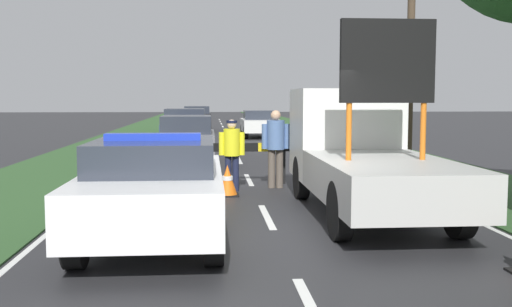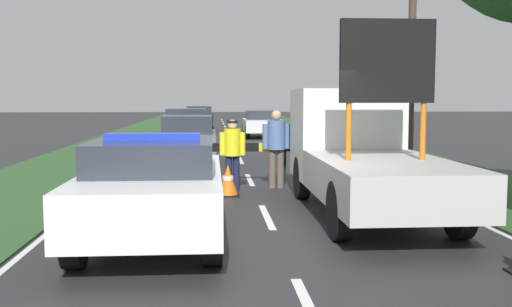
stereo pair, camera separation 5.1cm
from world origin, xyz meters
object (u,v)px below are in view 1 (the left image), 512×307
work_truck (360,151)px  queued_car_suv_grey (187,139)px  police_car (155,187)px  utility_pole (411,39)px  queued_car_sedan_black (197,118)px  pedestrian_civilian (276,142)px  queued_car_hatch_blue (185,128)px  traffic_cone_near_police (182,186)px  police_officer (232,149)px  road_barrier (239,150)px  traffic_cone_near_truck (227,180)px  queued_car_van_white (260,123)px

work_truck → queued_car_suv_grey: (-3.48, 7.94, -0.30)m
police_car → utility_pole: utility_pole is taller
work_truck → queued_car_sedan_black: 27.19m
pedestrian_civilian → queued_car_hatch_blue: (-2.51, 11.34, -0.21)m
traffic_cone_near_police → queued_car_hatch_blue: bearing=91.9°
queued_car_suv_grey → utility_pole: 7.36m
work_truck → queued_car_hatch_blue: size_ratio=1.34×
police_officer → queued_car_hatch_blue: bearing=-78.1°
work_truck → utility_pole: (2.53, 4.76, 2.51)m
road_barrier → traffic_cone_near_truck: bearing=-104.5°
road_barrier → queued_car_suv_grey: bearing=104.4°
police_car → road_barrier: size_ratio=1.67×
queued_car_suv_grey → queued_car_van_white: (3.38, 12.64, -0.05)m
pedestrian_civilian → traffic_cone_near_police: pedestrian_civilian is taller
traffic_cone_near_truck → queued_car_suv_grey: 6.28m
traffic_cone_near_police → queued_car_suv_grey: queued_car_suv_grey is taller
queued_car_van_white → utility_pole: 16.29m
queued_car_van_white → queued_car_hatch_blue: bearing=60.3°
work_truck → pedestrian_civilian: (-1.26, 2.81, -0.04)m
road_barrier → police_officer: (-0.22, -1.08, 0.13)m
queued_car_hatch_blue → utility_pole: utility_pole is taller
police_officer → traffic_cone_near_police: size_ratio=2.46×
work_truck → queued_car_sedan_black: work_truck is taller
queued_car_hatch_blue → utility_pole: size_ratio=0.62×
utility_pole → queued_car_hatch_blue: bearing=123.8°
queued_car_hatch_blue → queued_car_van_white: 7.40m
pedestrian_civilian → traffic_cone_near_police: bearing=-126.5°
pedestrian_civilian → traffic_cone_near_truck: 1.71m
police_car → work_truck: (3.57, 2.18, 0.30)m
queued_car_suv_grey → police_officer: bearing=102.1°
work_truck → queued_car_van_white: work_truck is taller
road_barrier → queued_car_hatch_blue: size_ratio=0.63×
police_car → pedestrian_civilian: 5.51m
traffic_cone_near_truck → utility_pole: 6.63m
road_barrier → pedestrian_civilian: (0.80, -0.65, 0.23)m
pedestrian_civilian → traffic_cone_near_police: size_ratio=2.76×
queued_car_hatch_blue → queued_car_van_white: bearing=-119.7°
police_officer → police_car: bearing=78.9°
pedestrian_civilian → queued_car_van_white: size_ratio=0.44×
police_car → queued_car_sedan_black: (0.06, 29.14, 0.04)m
queued_car_suv_grey → traffic_cone_near_police: bearing=91.2°
traffic_cone_near_truck → queued_car_sedan_black: queued_car_sedan_black is taller
traffic_cone_near_truck → queued_car_hatch_blue: size_ratio=0.15×
queued_car_suv_grey → queued_car_hatch_blue: 6.22m
road_barrier → police_officer: size_ratio=1.70×
police_car → queued_car_suv_grey: size_ratio=1.10×
queued_car_suv_grey → queued_car_van_white: queued_car_suv_grey is taller
police_officer → pedestrian_civilian: bearing=-152.6°
road_barrier → queued_car_van_white: (1.97, 17.12, -0.08)m
traffic_cone_near_truck → queued_car_van_white: bearing=83.0°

